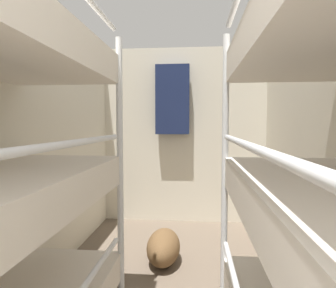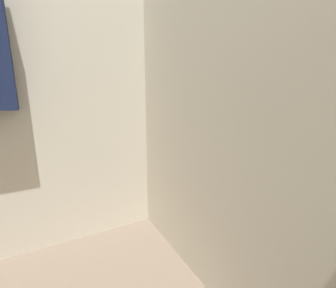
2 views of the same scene
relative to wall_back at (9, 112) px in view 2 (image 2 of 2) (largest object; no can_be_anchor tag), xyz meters
The scene contains 1 object.
wall_back is the anchor object (origin of this frame).
Camera 2 is at (0.24, 2.46, 1.31)m, focal length 24.00 mm.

